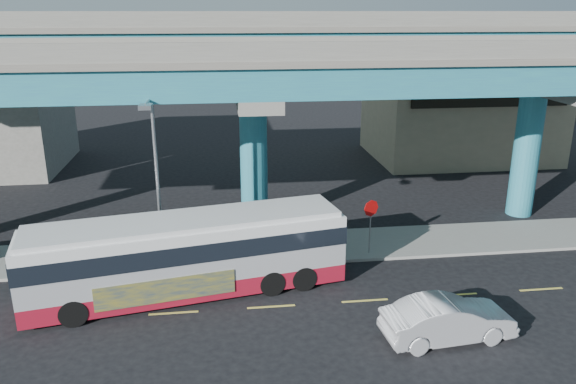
{
  "coord_description": "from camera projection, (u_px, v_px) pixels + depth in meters",
  "views": [
    {
      "loc": [
        -1.95,
        -20.94,
        11.74
      ],
      "look_at": [
        1.26,
        4.0,
        3.59
      ],
      "focal_mm": 35.0,
      "sensor_mm": 36.0,
      "label": 1
    }
  ],
  "objects": [
    {
      "name": "stop_sign",
      "position": [
        371.0,
        215.0,
        27.53
      ],
      "size": [
        0.79,
        0.34,
        2.8
      ],
      "rotation": [
        0.0,
        0.0,
        -0.02
      ],
      "color": "gray",
      "rests_on": "sidewalk"
    },
    {
      "name": "viaduct",
      "position": [
        252.0,
        63.0,
        29.38
      ],
      "size": [
        52.0,
        12.4,
        11.7
      ],
      "color": "#236184",
      "rests_on": "ground"
    },
    {
      "name": "building_beige",
      "position": [
        459.0,
        115.0,
        46.39
      ],
      "size": [
        14.0,
        10.23,
        7.0
      ],
      "color": "tan",
      "rests_on": "ground"
    },
    {
      "name": "sidewalk",
      "position": [
        260.0,
        249.0,
        28.78
      ],
      "size": [
        70.0,
        4.0,
        0.15
      ],
      "primitive_type": "cube",
      "color": "gray",
      "rests_on": "ground"
    },
    {
      "name": "street_lamp",
      "position": [
        154.0,
        161.0,
        24.58
      ],
      "size": [
        0.5,
        2.66,
        8.24
      ],
      "color": "gray",
      "rests_on": "sidewalk"
    },
    {
      "name": "transit_bus",
      "position": [
        188.0,
        253.0,
        23.91
      ],
      "size": [
        13.79,
        5.38,
        3.47
      ],
      "rotation": [
        0.0,
        0.0,
        0.19
      ],
      "color": "maroon",
      "rests_on": "ground"
    },
    {
      "name": "lane_markings",
      "position": [
        271.0,
        307.0,
        23.32
      ],
      "size": [
        58.0,
        0.12,
        0.01
      ],
      "color": "#D8C64C",
      "rests_on": "ground"
    },
    {
      "name": "ground",
      "position": [
        270.0,
        303.0,
        23.61
      ],
      "size": [
        120.0,
        120.0,
        0.0
      ],
      "primitive_type": "plane",
      "color": "black",
      "rests_on": "ground"
    },
    {
      "name": "sedan",
      "position": [
        448.0,
        320.0,
        20.81
      ],
      "size": [
        2.65,
        5.27,
        1.63
      ],
      "primitive_type": "imported",
      "rotation": [
        0.0,
        0.0,
        1.67
      ],
      "color": "#B8B8BD",
      "rests_on": "ground"
    }
  ]
}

